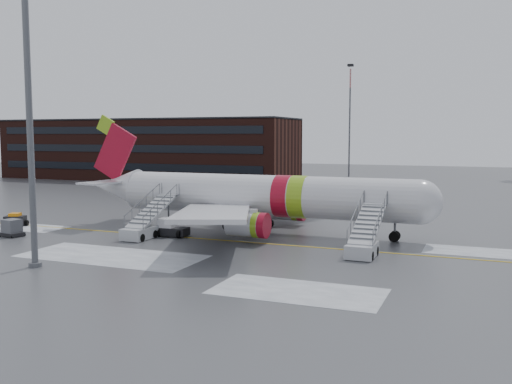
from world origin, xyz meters
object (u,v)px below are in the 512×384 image
at_px(airliner, 255,196).
at_px(uld_container, 12,228).
at_px(pushback_tug, 171,228).
at_px(light_mast_near, 27,66).
at_px(baggage_tractor, 15,220).
at_px(airstair_fwd, 364,241).
at_px(airstair_aft, 144,226).

xyz_separation_m(airliner, uld_container, (-19.32, -10.42, -2.70)).
relative_size(airliner, pushback_tug, 12.03).
bearing_deg(pushback_tug, light_mast_near, -100.23).
xyz_separation_m(uld_container, baggage_tractor, (-4.26, 4.66, -0.17)).
height_order(pushback_tug, baggage_tractor, pushback_tug).
xyz_separation_m(pushback_tug, light_mast_near, (-2.52, -13.99, 12.97)).
bearing_deg(baggage_tractor, light_mast_near, -41.45).
relative_size(pushback_tug, light_mast_near, 0.11).
relative_size(airliner, uld_container, 16.95).
distance_m(airstair_fwd, pushback_tug, 17.89).
relative_size(pushback_tug, baggage_tractor, 1.09).
relative_size(baggage_tractor, light_mast_near, 0.10).
distance_m(airstair_aft, uld_container, 12.03).
bearing_deg(airstair_aft, airstair_fwd, 0.00).
height_order(airliner, baggage_tractor, airliner).
distance_m(airliner, uld_container, 22.11).
bearing_deg(uld_container, airliner, 28.34).
bearing_deg(airliner, baggage_tractor, -166.27).
xyz_separation_m(airstair_fwd, light_mast_near, (-20.33, -12.36, 12.62)).
height_order(airstair_fwd, pushback_tug, airstair_fwd).
bearing_deg(light_mast_near, uld_container, 141.39).
relative_size(uld_container, baggage_tractor, 0.78).
relative_size(airliner, airstair_aft, 4.55).
distance_m(airliner, airstair_fwd, 13.54).
bearing_deg(light_mast_near, airstair_aft, 86.45).
bearing_deg(baggage_tractor, airstair_aft, -2.84).
bearing_deg(airstair_fwd, light_mast_near, -148.70).
bearing_deg(airstair_aft, light_mast_near, -93.55).
distance_m(airstair_fwd, uld_container, 31.19).
bearing_deg(uld_container, baggage_tractor, 132.44).
height_order(baggage_tractor, light_mast_near, light_mast_near).
xyz_separation_m(pushback_tug, uld_container, (-13.14, -5.51, 0.01)).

